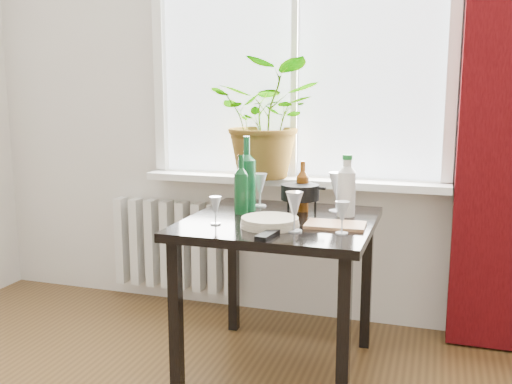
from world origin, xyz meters
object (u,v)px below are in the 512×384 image
(bottle_amber, at_px, (303,186))
(fondue_pot, at_px, (300,199))
(cleaning_bottle, at_px, (347,185))
(wine_bottle_left, at_px, (241,184))
(table, at_px, (280,238))
(wine_bottle_right, at_px, (247,173))
(wineglass_front_left, at_px, (215,210))
(tv_remote, at_px, (269,234))
(potted_plant, at_px, (268,119))
(wineglass_front_right, at_px, (294,211))
(wineglass_back_center, at_px, (337,191))
(wineglass_far_right, at_px, (342,217))
(wineglass_back_left, at_px, (260,190))
(radiator, at_px, (175,245))
(plate_stack, at_px, (270,222))
(cutting_board, at_px, (335,225))

(bottle_amber, xyz_separation_m, fondue_pot, (0.00, -0.06, -0.05))
(cleaning_bottle, bearing_deg, wine_bottle_left, -168.66)
(table, bearing_deg, wine_bottle_right, 146.45)
(wineglass_front_left, distance_m, tv_remote, 0.32)
(potted_plant, bearing_deg, wineglass_front_right, -65.69)
(cleaning_bottle, relative_size, wineglass_front_left, 2.34)
(potted_plant, height_order, wine_bottle_left, potted_plant)
(wine_bottle_right, xyz_separation_m, wineglass_back_center, (0.43, 0.11, -0.09))
(bottle_amber, relative_size, wineglass_front_right, 1.45)
(wineglass_far_right, relative_size, wineglass_back_left, 0.80)
(potted_plant, bearing_deg, wine_bottle_right, -88.32)
(wineglass_back_left, distance_m, fondue_pot, 0.26)
(radiator, distance_m, tv_remote, 1.36)
(potted_plant, xyz_separation_m, wineglass_front_right, (0.34, -0.76, -0.35))
(wine_bottle_left, bearing_deg, fondue_pot, 17.19)
(plate_stack, xyz_separation_m, fondue_pot, (0.06, 0.31, 0.05))
(plate_stack, height_order, tv_remote, plate_stack)
(wineglass_front_right, bearing_deg, fondue_pot, 99.81)
(tv_remote, bearing_deg, plate_stack, 112.07)
(bottle_amber, relative_size, cutting_board, 0.98)
(table, bearing_deg, wineglass_far_right, -31.08)
(radiator, distance_m, wineglass_front_right, 1.36)
(wineglass_back_center, height_order, cutting_board, wineglass_back_center)
(bottle_amber, distance_m, tv_remote, 0.54)
(potted_plant, bearing_deg, cutting_board, -51.33)
(wineglass_back_left, relative_size, plate_stack, 0.67)
(radiator, distance_m, wineglass_front_left, 1.10)
(radiator, relative_size, wineglass_far_right, 5.72)
(potted_plant, relative_size, wine_bottle_right, 1.75)
(wineglass_back_left, relative_size, fondue_pot, 0.82)
(table, xyz_separation_m, tv_remote, (0.04, -0.32, 0.10))
(bottle_amber, height_order, wineglass_front_right, bottle_amber)
(wine_bottle_right, height_order, wineglass_back_center, wine_bottle_right)
(wineglass_far_right, bearing_deg, wine_bottle_right, 147.92)
(table, relative_size, cleaning_bottle, 2.87)
(cutting_board, bearing_deg, wineglass_front_right, -136.42)
(wine_bottle_left, height_order, wine_bottle_right, wine_bottle_right)
(wineglass_front_right, distance_m, tv_remote, 0.16)
(wineglass_front_left, bearing_deg, tv_remote, -25.19)
(wineglass_back_center, relative_size, tv_remote, 1.19)
(plate_stack, bearing_deg, fondue_pot, 78.92)
(wineglass_front_right, bearing_deg, wineglass_back_left, 122.62)
(table, bearing_deg, wine_bottle_left, 163.96)
(cleaning_bottle, bearing_deg, wineglass_back_center, 124.99)
(wine_bottle_right, xyz_separation_m, wineglass_far_right, (0.53, -0.33, -0.12))
(wineglass_far_right, distance_m, cutting_board, 0.15)
(wine_bottle_right, xyz_separation_m, plate_stack, (0.21, -0.30, -0.17))
(potted_plant, height_order, cutting_board, potted_plant)
(radiator, height_order, tv_remote, tv_remote)
(plate_stack, bearing_deg, wine_bottle_left, 133.32)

